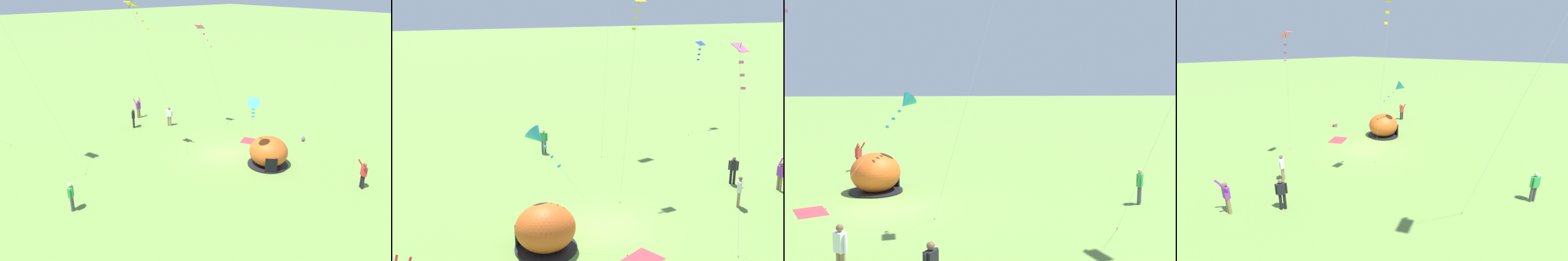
{
  "view_description": "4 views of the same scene",
  "coord_description": "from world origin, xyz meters",
  "views": [
    {
      "loc": [
        -18.74,
        18.51,
        12.09
      ],
      "look_at": [
        0.98,
        1.97,
        2.03
      ],
      "focal_mm": 35.0,
      "sensor_mm": 36.0,
      "label": 1
    },
    {
      "loc": [
        -7.96,
        -18.71,
        10.84
      ],
      "look_at": [
        0.39,
        4.01,
        3.78
      ],
      "focal_mm": 42.0,
      "sensor_mm": 36.0,
      "label": 2
    },
    {
      "loc": [
        20.66,
        2.78,
        5.91
      ],
      "look_at": [
        1.86,
        4.17,
        3.83
      ],
      "focal_mm": 42.0,
      "sensor_mm": 36.0,
      "label": 3
    },
    {
      "loc": [
        14.92,
        13.42,
        8.01
      ],
      "look_at": [
        1.27,
        1.72,
        2.23
      ],
      "focal_mm": 24.0,
      "sensor_mm": 36.0,
      "label": 4
    }
  ],
  "objects": [
    {
      "name": "person_watching_sky",
      "position": [
        -9.34,
        -2.97,
        1.0
      ],
      "size": [
        0.72,
        0.67,
        1.89
      ],
      "color": "black",
      "rests_on": "ground"
    },
    {
      "name": "person_with_toddler",
      "position": [
        7.42,
        -0.37,
        0.96
      ],
      "size": [
        0.43,
        0.46,
        1.72
      ],
      "color": "#8C7251",
      "rests_on": "ground"
    },
    {
      "name": "popup_tent",
      "position": [
        -3.45,
        -0.98,
        1.0
      ],
      "size": [
        2.81,
        2.81,
        2.1
      ],
      "color": "#D8591E",
      "rests_on": "ground"
    },
    {
      "name": "kite_pink",
      "position": [
        5.18,
        -2.29,
        8.24
      ],
      "size": [
        1.48,
        2.89,
        8.97
      ],
      "color": "silver",
      "rests_on": "ground"
    },
    {
      "name": "ground_plane",
      "position": [
        0.0,
        0.0,
        0.0
      ],
      "size": [
        300.0,
        300.0,
        0.0
      ],
      "primitive_type": "plane",
      "color": "olive"
    },
    {
      "name": "person_far_back",
      "position": [
        -0.08,
        11.95,
        0.96
      ],
      "size": [
        0.5,
        0.42,
        1.72
      ],
      "color": "#4C4C51",
      "rests_on": "ground"
    },
    {
      "name": "kite_cyan",
      "position": [
        -3.3,
        0.7,
        4.76
      ],
      "size": [
        3.7,
        4.16,
        5.3
      ],
      "color": "silver",
      "rests_on": "ground"
    },
    {
      "name": "picnic_blanket",
      "position": [
        0.15,
        -3.34,
        0.01
      ],
      "size": [
        2.1,
        1.92,
        0.01
      ],
      "primitive_type": "cube",
      "rotation": [
        0.0,
        0.0,
        0.46
      ],
      "color": "#CC333D",
      "rests_on": "ground"
    }
  ]
}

